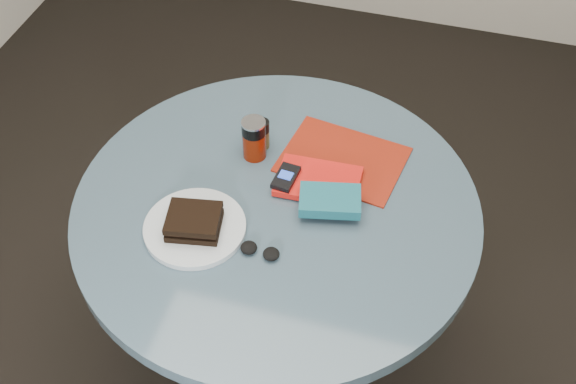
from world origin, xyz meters
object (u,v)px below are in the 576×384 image
(plate, at_px, (195,228))
(mp3_player, at_px, (286,177))
(table, at_px, (277,245))
(novel, at_px, (330,201))
(headphones, at_px, (260,251))
(soda_can, at_px, (254,139))
(red_book, at_px, (318,181))
(magazine, at_px, (343,160))
(pepper_grinder, at_px, (262,134))
(sandwich, at_px, (194,222))

(plate, xyz_separation_m, mp3_player, (0.17, 0.20, 0.02))
(table, distance_m, novel, 0.24)
(table, distance_m, headphones, 0.24)
(table, xyz_separation_m, soda_can, (-0.10, 0.15, 0.22))
(plate, distance_m, red_book, 0.33)
(magazine, relative_size, novel, 2.08)
(pepper_grinder, bearing_deg, sandwich, -101.54)
(sandwich, xyz_separation_m, red_book, (0.24, 0.23, -0.02))
(table, distance_m, mp3_player, 0.20)
(mp3_player, bearing_deg, table, -95.33)
(soda_can, relative_size, mp3_player, 1.28)
(soda_can, distance_m, magazine, 0.24)
(headphones, bearing_deg, soda_can, 109.94)
(soda_can, bearing_deg, pepper_grinder, 75.36)
(pepper_grinder, height_order, red_book, pepper_grinder)
(plate, xyz_separation_m, magazine, (0.28, 0.32, -0.00))
(table, xyz_separation_m, mp3_player, (0.01, 0.06, 0.19))
(mp3_player, bearing_deg, plate, -130.10)
(pepper_grinder, height_order, mp3_player, pepper_grinder)
(magazine, xyz_separation_m, red_book, (-0.04, -0.10, 0.01))
(mp3_player, bearing_deg, soda_can, 142.89)
(red_book, xyz_separation_m, headphones, (-0.07, -0.25, -0.00))
(pepper_grinder, distance_m, headphones, 0.36)
(table, xyz_separation_m, plate, (-0.16, -0.13, 0.17))
(novel, bearing_deg, soda_can, 137.87)
(table, bearing_deg, novel, 5.64)
(magazine, distance_m, novel, 0.18)
(soda_can, height_order, pepper_grinder, soda_can)
(table, relative_size, plate, 4.12)
(red_book, distance_m, novel, 0.09)
(sandwich, relative_size, pepper_grinder, 1.63)
(table, xyz_separation_m, red_book, (0.08, 0.09, 0.18))
(table, relative_size, sandwich, 7.16)
(table, bearing_deg, magazine, 57.16)
(plate, height_order, sandwich, sandwich)
(table, bearing_deg, red_book, 46.59)
(novel, bearing_deg, plate, -165.70)
(sandwich, relative_size, red_book, 0.68)
(soda_can, xyz_separation_m, red_book, (0.18, -0.06, -0.04))
(mp3_player, height_order, headphones, mp3_player)
(plate, distance_m, magazine, 0.43)
(soda_can, distance_m, mp3_player, 0.14)
(magazine, height_order, mp3_player, mp3_player)
(red_book, bearing_deg, sandwich, -139.12)
(table, distance_m, pepper_grinder, 0.29)
(plate, bearing_deg, magazine, 48.82)
(table, distance_m, plate, 0.27)
(soda_can, relative_size, red_book, 0.56)
(sandwich, bearing_deg, headphones, -6.84)
(sandwich, relative_size, soda_can, 1.21)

